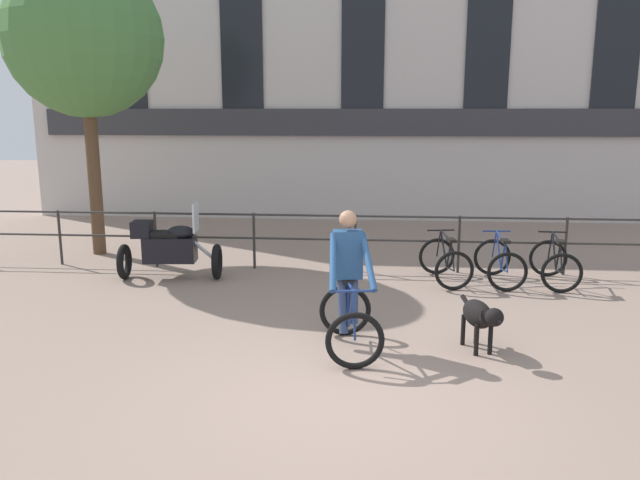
# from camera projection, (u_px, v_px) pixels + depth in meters

# --- Properties ---
(ground_plane) EXTENTS (60.00, 60.00, 0.00)m
(ground_plane) POSITION_uv_depth(u_px,v_px,m) (340.00, 396.00, 6.45)
(ground_plane) COLOR gray
(canal_railing) EXTENTS (15.05, 0.05, 1.05)m
(canal_railing) POSITION_uv_depth(u_px,v_px,m) (355.00, 233.00, 11.38)
(canal_railing) COLOR #2D2B28
(canal_railing) RESTS_ON ground_plane
(building_facade) EXTENTS (18.00, 0.72, 8.63)m
(building_facade) POSITION_uv_depth(u_px,v_px,m) (363.00, 56.00, 16.30)
(building_facade) COLOR beige
(building_facade) RESTS_ON ground_plane
(cyclist_with_bike) EXTENTS (0.84, 1.26, 1.70)m
(cyclist_with_bike) POSITION_uv_depth(u_px,v_px,m) (349.00, 288.00, 7.64)
(cyclist_with_bike) COLOR black
(cyclist_with_bike) RESTS_ON ground_plane
(dog) EXTENTS (0.45, 0.99, 0.66)m
(dog) POSITION_uv_depth(u_px,v_px,m) (480.00, 316.00, 7.54)
(dog) COLOR black
(dog) RESTS_ON ground_plane
(parked_motorcycle) EXTENTS (1.79, 0.78, 1.35)m
(parked_motorcycle) POSITION_uv_depth(u_px,v_px,m) (169.00, 248.00, 10.84)
(parked_motorcycle) COLOR black
(parked_motorcycle) RESTS_ON ground_plane
(parked_bicycle_near_lamp) EXTENTS (0.84, 1.21, 0.86)m
(parked_bicycle_near_lamp) POSITION_uv_depth(u_px,v_px,m) (445.00, 262.00, 10.68)
(parked_bicycle_near_lamp) COLOR black
(parked_bicycle_near_lamp) RESTS_ON ground_plane
(parked_bicycle_mid_left) EXTENTS (0.71, 1.14, 0.86)m
(parked_bicycle_mid_left) POSITION_uv_depth(u_px,v_px,m) (500.00, 263.00, 10.61)
(parked_bicycle_mid_left) COLOR black
(parked_bicycle_mid_left) RESTS_ON ground_plane
(parked_bicycle_mid_right) EXTENTS (0.73, 1.15, 0.86)m
(parked_bicycle_mid_right) POSITION_uv_depth(u_px,v_px,m) (555.00, 264.00, 10.53)
(parked_bicycle_mid_right) COLOR black
(parked_bicycle_mid_right) RESTS_ON ground_plane
(tree_canalside_left) EXTENTS (3.03, 3.03, 5.78)m
(tree_canalside_left) POSITION_uv_depth(u_px,v_px,m) (84.00, 40.00, 12.04)
(tree_canalside_left) COLOR brown
(tree_canalside_left) RESTS_ON ground_plane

